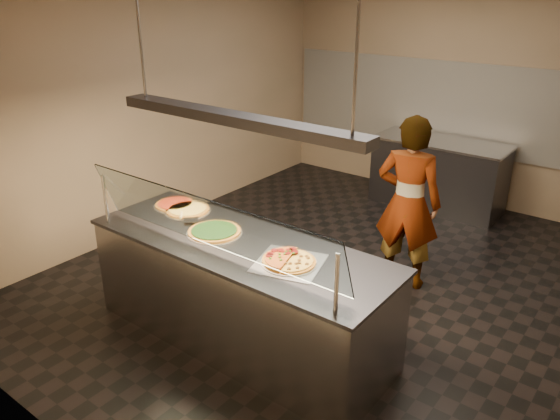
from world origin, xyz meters
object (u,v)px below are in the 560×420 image
Objects in this scene: pizza_cheese at (188,210)px; sneeze_guard at (207,223)px; pizza_spatula at (186,217)px; heat_lamp_housing at (235,119)px; perforated_tray at (289,263)px; serving_counter at (240,292)px; half_pizza_pepperoni at (279,256)px; pizza_tomato at (176,204)px; half_pizza_sausage at (300,264)px; pizza_spinach at (215,231)px; worker at (408,203)px; prep_table at (438,174)px.

sneeze_guard is at bearing -34.32° from pizza_cheese.
pizza_spatula is 1.20m from heat_lamp_housing.
pizza_spatula is (-1.22, 0.09, 0.02)m from perforated_tray.
serving_counter is 1.10× the size of sneeze_guard.
perforated_tray reaches higher than serving_counter.
half_pizza_pepperoni reaches higher than pizza_tomato.
sneeze_guard is 0.60m from half_pizza_pepperoni.
perforated_tray is 0.10m from half_pizza_sausage.
perforated_tray is 1.36× the size of half_pizza_pepperoni.
half_pizza_pepperoni is 1.12m from pizza_spatula.
heat_lamp_housing reaches higher than pizza_spinach.
serving_counter is 0.84m from pizza_spatula.
sneeze_guard reaches higher than pizza_spinach.
heat_lamp_housing is (-0.67, -1.75, 1.07)m from worker.
pizza_tomato is 3.90m from prep_table.
pizza_spinach reaches higher than serving_counter.
pizza_cheese is at bearing 145.68° from sneeze_guard.
sneeze_guard is 2.22m from worker.
pizza_tomato is 2.25m from worker.
sneeze_guard reaches higher than serving_counter.
pizza_spatula is 0.16× the size of prep_table.
sneeze_guard is 5.78× the size of pizza_cheese.
half_pizza_sausage is 0.94× the size of pizza_spinach.
pizza_cheese is at bearing 159.94° from pizza_spinach.
pizza_cheese is 2.13m from worker.
pizza_cheese reaches higher than serving_counter.
perforated_tray is 1.36× the size of half_pizza_sausage.
pizza_tomato is (-0.19, 0.02, -0.00)m from pizza_cheese.
perforated_tray is 0.34× the size of prep_table.
pizza_cheese reaches higher than prep_table.
half_pizza_pepperoni is at bearing 179.35° from half_pizza_sausage.
half_pizza_sausage is 1.04× the size of pizza_cheese.
pizza_spinach reaches higher than pizza_cheese.
sneeze_guard reaches higher than pizza_spatula.
pizza_tomato is at bearing 173.40° from pizza_cheese.
pizza_cheese is (-0.52, 0.19, -0.00)m from pizza_spinach.
prep_table is at bearing 94.66° from half_pizza_pepperoni.
sneeze_guard is 0.83m from pizza_spatula.
perforated_tray is at bearing -4.34° from pizza_spatula.
pizza_spatula is 0.12× the size of heat_lamp_housing.
sneeze_guard is 1.19m from pizza_tomato.
pizza_spinach is (-0.28, 0.02, 0.48)m from serving_counter.
serving_counter is 6.34× the size of pizza_cheese.
serving_counter is 6.08× the size of half_pizza_pepperoni.
serving_counter is at bearing 0.00° from heat_lamp_housing.
pizza_cheese is 1.49× the size of pizza_spatula.
serving_counter is 0.71m from perforated_tray.
perforated_tray is at bearing 30.13° from sneeze_guard.
perforated_tray is 1.42× the size of pizza_cheese.
pizza_spatula reaches higher than serving_counter.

